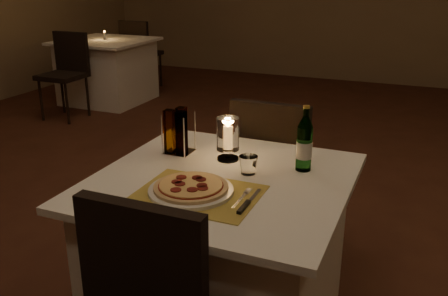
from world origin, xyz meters
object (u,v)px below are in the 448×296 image
at_px(main_table, 222,256).
at_px(plate, 191,190).
at_px(pizza, 191,186).
at_px(tumbler, 248,165).
at_px(hurricane_candle, 228,135).
at_px(neighbor_table_left, 108,71).
at_px(chair_far, 274,162).
at_px(water_bottle, 304,144).

distance_m(main_table, plate, 0.42).
distance_m(main_table, pizza, 0.44).
bearing_deg(plate, tumbler, 62.90).
xyz_separation_m(hurricane_candle, neighbor_table_left, (-2.82, 3.05, -0.48)).
height_order(plate, hurricane_candle, hurricane_candle).
bearing_deg(neighbor_table_left, chair_far, -41.33).
bearing_deg(water_bottle, main_table, -143.25).
bearing_deg(chair_far, water_bottle, -61.14).
xyz_separation_m(main_table, pizza, (-0.05, -0.18, 0.39)).
relative_size(main_table, neighbor_table_left, 1.00).
distance_m(chair_far, pizza, 0.92).
bearing_deg(tumbler, hurricane_candle, 140.00).
bearing_deg(neighbor_table_left, pizza, -50.47).
xyz_separation_m(chair_far, water_bottle, (0.28, -0.51, 0.30)).
distance_m(tumbler, neighbor_table_left, 4.35).
bearing_deg(pizza, plate, 8.03).
height_order(tumbler, hurricane_candle, hurricane_candle).
bearing_deg(chair_far, plate, -93.20).
height_order(main_table, pizza, pizza).
height_order(main_table, chair_far, chair_far).
xyz_separation_m(plate, hurricane_candle, (-0.01, 0.38, 0.10)).
relative_size(plate, water_bottle, 1.16).
height_order(chair_far, tumbler, chair_far).
height_order(main_table, hurricane_candle, hurricane_candle).
distance_m(chair_far, tumbler, 0.68).
height_order(plate, water_bottle, water_bottle).
bearing_deg(neighbor_table_left, plate, -50.46).
distance_m(main_table, hurricane_candle, 0.52).
bearing_deg(main_table, chair_far, 90.00).
bearing_deg(tumbler, chair_far, 97.43).
bearing_deg(pizza, chair_far, 86.79).
bearing_deg(pizza, tumbler, 62.88).
relative_size(tumbler, neighbor_table_left, 0.08).
bearing_deg(chair_far, neighbor_table_left, 138.67).
distance_m(water_bottle, neighbor_table_left, 4.40).
height_order(chair_far, pizza, chair_far).
bearing_deg(neighbor_table_left, hurricane_candle, -47.22).
relative_size(main_table, water_bottle, 3.61).
height_order(plate, pizza, pizza).
xyz_separation_m(tumbler, neighbor_table_left, (-2.96, 3.16, -0.40)).
xyz_separation_m(main_table, chair_far, (0.00, 0.71, 0.18)).
xyz_separation_m(water_bottle, hurricane_candle, (-0.33, -0.01, 0.00)).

